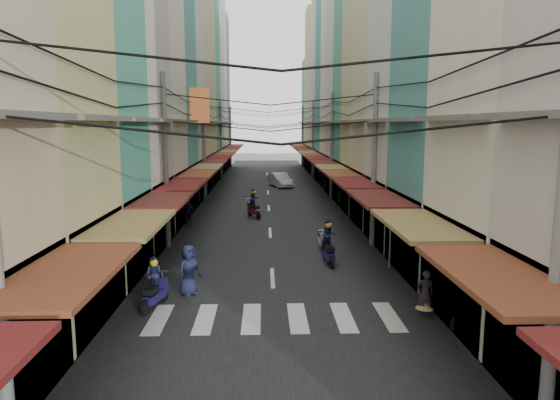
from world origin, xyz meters
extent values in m
plane|color=slate|center=(0.00, 0.00, 0.00)|extent=(160.00, 160.00, 0.00)
cube|color=black|center=(0.00, 20.00, 0.01)|extent=(10.00, 80.00, 0.02)
cube|color=slate|center=(-6.50, 20.00, 0.03)|extent=(3.00, 80.00, 0.06)
cube|color=slate|center=(6.50, 20.00, 0.03)|extent=(3.00, 80.00, 0.06)
cube|color=silver|center=(-3.50, -6.00, 0.03)|extent=(0.55, 2.40, 0.01)
cube|color=silver|center=(-2.10, -6.00, 0.03)|extent=(0.55, 2.40, 0.01)
cube|color=silver|center=(-0.70, -6.00, 0.03)|extent=(0.55, 2.40, 0.01)
cube|color=silver|center=(0.70, -6.00, 0.03)|extent=(0.55, 2.40, 0.01)
cube|color=silver|center=(2.10, -6.00, 0.03)|extent=(0.55, 2.40, 0.01)
cube|color=silver|center=(3.50, -6.00, 0.03)|extent=(0.55, 2.40, 0.01)
cube|color=brown|center=(-4.10, -10.98, 3.00)|extent=(1.80, 4.34, 0.12)
cube|color=#595651|center=(-4.75, -10.98, 6.00)|extent=(0.50, 4.24, 0.15)
cube|color=black|center=(-5.60, -6.27, 1.60)|extent=(1.20, 4.52, 3.20)
cube|color=olive|center=(-4.10, -6.27, 3.00)|extent=(1.80, 4.33, 0.12)
cube|color=#595651|center=(-4.75, -6.27, 6.00)|extent=(0.50, 4.23, 0.15)
cube|color=teal|center=(-8.00, -1.76, 9.62)|extent=(6.00, 4.30, 19.25)
cube|color=black|center=(-5.60, -1.76, 1.60)|extent=(1.20, 4.13, 3.20)
cube|color=#5A2019|center=(-4.10, -1.76, 3.00)|extent=(1.80, 3.96, 0.12)
cube|color=#595651|center=(-4.75, -1.76, 6.00)|extent=(0.50, 3.87, 0.15)
cube|color=beige|center=(-8.00, 2.96, 10.47)|extent=(6.00, 5.14, 20.93)
cube|color=black|center=(-5.60, 2.96, 1.60)|extent=(1.20, 4.94, 3.20)
cube|color=maroon|center=(-4.10, 2.96, 3.00)|extent=(1.80, 4.73, 0.12)
cube|color=#595651|center=(-4.75, 2.96, 6.00)|extent=(0.50, 4.63, 0.15)
cube|color=beige|center=(-8.00, 8.00, 8.72)|extent=(6.00, 4.95, 17.43)
cube|color=black|center=(-5.60, 8.00, 1.60)|extent=(1.20, 4.75, 3.20)
cube|color=brown|center=(-4.10, 8.00, 3.00)|extent=(1.80, 4.56, 0.12)
cube|color=#595651|center=(-4.75, 8.00, 6.00)|extent=(0.50, 4.46, 0.15)
cube|color=teal|center=(-8.00, 12.98, 8.16)|extent=(6.00, 4.99, 16.32)
cube|color=black|center=(-5.60, 12.98, 1.60)|extent=(1.20, 4.80, 3.20)
cube|color=olive|center=(-4.10, 12.98, 3.00)|extent=(1.80, 4.60, 0.12)
cube|color=#595651|center=(-4.75, 12.98, 6.00)|extent=(0.50, 4.50, 0.15)
cube|color=beige|center=(-8.00, 17.80, 11.44)|extent=(6.00, 4.65, 22.87)
cube|color=black|center=(-5.60, 17.80, 1.60)|extent=(1.20, 4.46, 3.20)
cube|color=#5A2019|center=(-4.10, 17.80, 3.00)|extent=(1.80, 4.27, 0.12)
cube|color=#595651|center=(-4.75, 17.80, 6.00)|extent=(0.50, 4.18, 0.15)
cube|color=#C9B48E|center=(-8.00, 22.57, 10.29)|extent=(6.00, 4.89, 20.58)
cube|color=black|center=(-5.60, 22.57, 1.60)|extent=(1.20, 4.70, 3.20)
cube|color=maroon|center=(-4.10, 22.57, 3.00)|extent=(1.80, 4.50, 0.12)
cube|color=#595651|center=(-4.75, 22.57, 6.00)|extent=(0.50, 4.40, 0.15)
cube|color=tan|center=(-8.00, 27.27, 9.22)|extent=(6.00, 4.52, 18.44)
cube|color=black|center=(-5.60, 27.27, 1.60)|extent=(1.20, 4.34, 3.20)
cube|color=brown|center=(-4.10, 27.27, 3.00)|extent=(1.80, 4.16, 0.12)
cube|color=#595651|center=(-4.75, 27.27, 6.00)|extent=(0.50, 4.07, 0.15)
cube|color=teal|center=(-8.00, 32.13, 10.31)|extent=(6.00, 5.20, 20.63)
cube|color=black|center=(-5.60, 32.13, 1.60)|extent=(1.20, 4.99, 3.20)
cube|color=olive|center=(-4.10, 32.13, 3.00)|extent=(1.80, 4.78, 0.12)
cube|color=#595651|center=(-4.75, 32.13, 6.00)|extent=(0.50, 4.68, 0.15)
cube|color=beige|center=(-8.00, 37.20, 11.85)|extent=(6.00, 4.94, 23.70)
cube|color=black|center=(-5.60, 37.20, 1.60)|extent=(1.20, 4.74, 3.20)
cube|color=#5A2019|center=(-4.10, 37.20, 3.00)|extent=(1.80, 4.55, 0.12)
cube|color=#595651|center=(-4.75, 37.20, 6.00)|extent=(0.50, 4.45, 0.15)
cube|color=beige|center=(-8.00, 42.14, 10.56)|extent=(6.00, 4.96, 21.12)
cube|color=black|center=(-5.60, 42.14, 1.60)|extent=(1.20, 4.76, 3.20)
cube|color=maroon|center=(-4.10, 42.14, 3.00)|extent=(1.80, 4.56, 0.12)
cube|color=#595651|center=(-4.75, 42.14, 6.00)|extent=(0.50, 4.46, 0.15)
cube|color=teal|center=(-8.00, 47.14, 9.95)|extent=(6.00, 5.04, 19.90)
cube|color=black|center=(-5.60, 47.14, 1.60)|extent=(1.20, 4.84, 3.20)
cube|color=brown|center=(-4.10, 47.14, 3.00)|extent=(1.80, 4.64, 0.12)
cube|color=#595651|center=(-4.75, 47.14, 6.00)|extent=(0.50, 4.54, 0.15)
cube|color=brown|center=(-4.40, 12.00, 7.00)|extent=(1.20, 0.40, 2.20)
cube|color=brown|center=(4.10, -11.40, 3.00)|extent=(1.80, 4.35, 0.12)
cube|color=#595651|center=(4.75, -11.40, 6.00)|extent=(0.50, 4.25, 0.15)
cube|color=black|center=(5.60, -6.55, 1.60)|extent=(1.20, 4.78, 3.20)
cube|color=olive|center=(4.10, -6.55, 3.00)|extent=(1.80, 4.58, 0.12)
cube|color=#595651|center=(4.75, -6.55, 6.00)|extent=(0.50, 4.48, 0.15)
cube|color=teal|center=(8.00, -1.55, 7.54)|extent=(6.00, 5.03, 15.08)
cube|color=black|center=(5.60, -1.55, 1.60)|extent=(1.20, 4.83, 3.20)
cube|color=#5A2019|center=(4.10, -1.55, 3.00)|extent=(1.80, 4.63, 0.12)
cube|color=#595651|center=(4.75, -1.55, 6.00)|extent=(0.50, 4.53, 0.15)
cube|color=beige|center=(8.00, 3.36, 10.83)|extent=(6.00, 4.79, 21.66)
cube|color=black|center=(5.60, 3.36, 1.60)|extent=(1.20, 4.60, 3.20)
cube|color=maroon|center=(4.10, 3.36, 3.00)|extent=(1.80, 4.41, 0.12)
cube|color=#595651|center=(4.75, 3.36, 6.00)|extent=(0.50, 4.31, 0.15)
cube|color=#C9B48E|center=(8.00, 8.02, 10.37)|extent=(6.00, 4.52, 20.74)
cube|color=black|center=(5.60, 8.02, 1.60)|extent=(1.20, 4.34, 3.20)
cube|color=brown|center=(4.10, 8.02, 3.00)|extent=(1.80, 4.16, 0.12)
cube|color=#595651|center=(4.75, 8.02, 6.00)|extent=(0.50, 4.07, 0.15)
cube|color=tan|center=(8.00, 12.34, 7.06)|extent=(6.00, 4.12, 14.13)
cube|color=black|center=(5.60, 12.34, 1.60)|extent=(1.20, 3.96, 3.20)
cube|color=olive|center=(4.10, 12.34, 3.00)|extent=(1.80, 3.79, 0.12)
cube|color=#595651|center=(4.75, 12.34, 6.00)|extent=(0.50, 3.71, 0.15)
cube|color=teal|center=(8.00, 16.61, 8.84)|extent=(6.00, 4.40, 17.68)
cube|color=black|center=(5.60, 16.61, 1.60)|extent=(1.20, 4.23, 3.20)
cube|color=#5A2019|center=(4.10, 16.61, 3.00)|extent=(1.80, 4.05, 0.12)
cube|color=#595651|center=(4.75, 16.61, 6.00)|extent=(0.50, 3.96, 0.15)
cube|color=beige|center=(8.00, 21.13, 11.30)|extent=(6.00, 4.64, 22.59)
cube|color=black|center=(5.60, 21.13, 1.60)|extent=(1.20, 4.45, 3.20)
cube|color=maroon|center=(4.10, 21.13, 3.00)|extent=(1.80, 4.26, 0.12)
cube|color=#595651|center=(4.75, 21.13, 6.00)|extent=(0.50, 4.17, 0.15)
cube|color=beige|center=(8.00, 25.45, 10.63)|extent=(6.00, 4.00, 21.25)
cube|color=black|center=(5.60, 25.45, 1.60)|extent=(1.20, 3.84, 3.20)
cube|color=brown|center=(4.10, 25.45, 3.00)|extent=(1.80, 3.68, 0.12)
cube|color=#595651|center=(4.75, 25.45, 6.00)|extent=(0.50, 3.60, 0.15)
cube|color=teal|center=(8.00, 29.95, 11.16)|extent=(6.00, 5.01, 22.33)
cube|color=black|center=(5.60, 29.95, 1.60)|extent=(1.20, 4.81, 3.20)
cube|color=olive|center=(4.10, 29.95, 3.00)|extent=(1.80, 4.61, 0.12)
cube|color=#595651|center=(4.75, 29.95, 6.00)|extent=(0.50, 4.51, 0.15)
cube|color=beige|center=(8.00, 34.96, 9.86)|extent=(6.00, 5.00, 19.71)
cube|color=black|center=(5.60, 34.96, 1.60)|extent=(1.20, 4.80, 3.20)
cube|color=#5A2019|center=(4.10, 34.96, 3.00)|extent=(1.80, 4.60, 0.12)
cube|color=#595651|center=(4.75, 34.96, 6.00)|extent=(0.50, 4.50, 0.15)
cube|color=#C9B48E|center=(8.00, 39.61, 8.43)|extent=(6.00, 4.32, 16.86)
cube|color=black|center=(5.60, 39.61, 1.60)|extent=(1.20, 4.15, 3.20)
cube|color=maroon|center=(4.10, 39.61, 3.00)|extent=(1.80, 3.97, 0.12)
cube|color=#595651|center=(4.75, 39.61, 6.00)|extent=(0.50, 3.89, 0.15)
cube|color=tan|center=(8.00, 43.94, 9.98)|extent=(6.00, 4.33, 19.96)
cube|color=black|center=(5.60, 43.94, 1.60)|extent=(1.20, 4.16, 3.20)
cube|color=brown|center=(4.10, 43.94, 3.00)|extent=(1.80, 3.99, 0.12)
cube|color=#595651|center=(4.75, 43.94, 6.00)|extent=(0.50, 3.90, 0.15)
cube|color=teal|center=(8.00, 48.54, 7.17)|extent=(6.00, 4.88, 14.34)
cube|color=black|center=(5.60, 48.54, 1.60)|extent=(1.20, 4.68, 3.20)
cube|color=olive|center=(4.10, 48.54, 3.00)|extent=(1.80, 4.49, 0.12)
cube|color=#595651|center=(4.75, 48.54, 6.00)|extent=(0.50, 4.39, 0.15)
cylinder|color=slate|center=(-4.90, 3.00, 4.10)|extent=(0.26, 0.26, 8.20)
cylinder|color=slate|center=(4.90, 3.00, 4.10)|extent=(0.26, 0.26, 8.20)
cylinder|color=slate|center=(-4.90, 18.00, 4.10)|extent=(0.26, 0.26, 8.20)
cylinder|color=slate|center=(4.90, 18.00, 4.10)|extent=(0.26, 0.26, 8.20)
cylinder|color=slate|center=(-4.90, 33.00, 4.10)|extent=(0.26, 0.26, 8.20)
cylinder|color=slate|center=(4.90, 33.00, 4.10)|extent=(0.26, 0.26, 8.20)
cylinder|color=slate|center=(-4.90, 48.00, 4.10)|extent=(0.26, 0.26, 8.20)
cylinder|color=slate|center=(4.90, 48.00, 4.10)|extent=(0.26, 0.26, 8.20)
imported|color=#BBBCC0|center=(1.16, 25.94, 0.00)|extent=(4.90, 3.13, 1.61)
imported|color=black|center=(7.50, 2.19, 0.00)|extent=(1.60, 0.78, 1.05)
cylinder|color=black|center=(-3.80, -4.40, 0.24)|extent=(0.09, 0.48, 0.48)
cylinder|color=black|center=(-3.80, -5.60, 0.24)|extent=(0.09, 0.48, 0.48)
cube|color=#1D154F|center=(-3.80, -5.00, 0.39)|extent=(0.32, 1.07, 0.26)
cube|color=black|center=(-3.80, -5.23, 0.67)|extent=(0.30, 0.51, 0.17)
cube|color=#1D154F|center=(-3.80, -4.49, 0.60)|extent=(0.28, 0.26, 0.51)
imported|color=#1B1F40|center=(-3.80, -5.00, 0.51)|extent=(0.49, 0.35, 1.23)
sphere|color=gold|center=(-3.80, -5.00, 1.44)|extent=(0.26, 0.26, 0.26)
cylinder|color=black|center=(2.37, 0.54, 0.27)|extent=(0.10, 0.54, 0.54)
cylinder|color=black|center=(2.37, -0.82, 0.27)|extent=(0.10, 0.54, 0.54)
cube|color=#1D154F|center=(2.37, -0.14, 0.44)|extent=(0.35, 1.20, 0.29)
cube|color=black|center=(2.37, -0.40, 0.75)|extent=(0.33, 0.57, 0.19)
cube|color=#1D154F|center=(2.37, 0.43, 0.68)|extent=(0.31, 0.29, 0.57)
imported|color=#1B1F40|center=(2.37, -0.14, 0.57)|extent=(0.55, 0.39, 1.38)
sphere|color=gold|center=(2.37, -0.14, 1.62)|extent=(0.29, 0.29, 0.29)
cylinder|color=black|center=(-0.97, 11.03, 0.26)|extent=(0.10, 0.53, 0.53)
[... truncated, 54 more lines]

